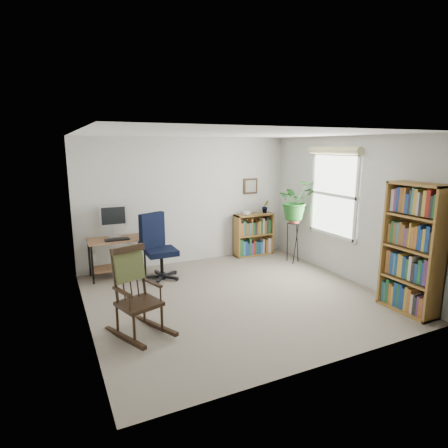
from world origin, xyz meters
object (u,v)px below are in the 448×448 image
office_chair (161,247)px  rocking_chair (139,292)px  tall_bookshelf (413,249)px  desk (117,258)px  low_bookshelf (254,235)px

office_chair → rocking_chair: (-0.79, -1.77, -0.03)m
office_chair → tall_bookshelf: (2.69, -2.70, 0.31)m
desk → tall_bookshelf: 4.64m
desk → rocking_chair: (-0.13, -2.23, 0.21)m
desk → tall_bookshelf: tall_bookshelf is taller
rocking_chair → low_bookshelf: 3.75m
office_chair → rocking_chair: office_chair is taller
office_chair → low_bookshelf: bearing=-7.8°
desk → office_chair: office_chair is taller
desk → rocking_chair: size_ratio=0.86×
desk → office_chair: size_ratio=0.82×
rocking_chair → tall_bookshelf: size_ratio=0.61×
office_chair → rocking_chair: bearing=-136.9°
rocking_chair → low_bookshelf: size_ratio=1.25×
office_chair → low_bookshelf: (2.13, 0.58, -0.14)m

